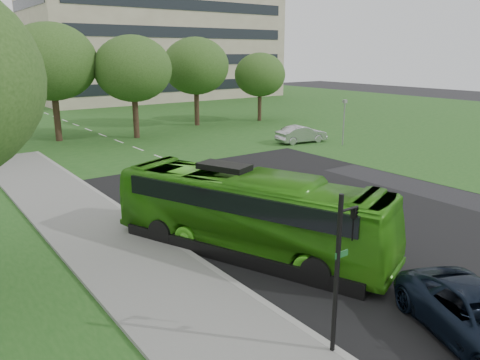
% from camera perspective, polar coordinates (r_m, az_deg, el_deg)
% --- Properties ---
extents(ground, '(160.00, 160.00, 0.00)m').
position_cam_1_polar(ground, '(21.54, 12.57, -5.71)').
color(ground, black).
rests_on(ground, ground).
extents(street_surfaces, '(120.00, 120.00, 0.15)m').
position_cam_1_polar(street_surfaces, '(39.56, -13.28, 3.88)').
color(street_surfaces, black).
rests_on(street_surfaces, ground).
extents(office_building, '(40.10, 20.10, 25.00)m').
position_cam_1_polar(office_building, '(83.94, -10.25, 18.43)').
color(office_building, gray).
rests_on(office_building, ground).
extents(tree_park_b, '(7.69, 7.69, 10.08)m').
position_cam_1_polar(tree_park_b, '(43.90, -22.02, 13.20)').
color(tree_park_b, black).
rests_on(tree_park_b, ground).
extents(tree_park_c, '(6.85, 6.85, 9.10)m').
position_cam_1_polar(tree_park_c, '(43.52, -12.92, 13.07)').
color(tree_park_c, black).
rests_on(tree_park_c, ground).
extents(tree_park_d, '(6.92, 6.92, 9.15)m').
position_cam_1_polar(tree_park_d, '(50.28, -5.42, 13.66)').
color(tree_park_d, black).
rests_on(tree_park_d, ground).
extents(tree_park_e, '(5.69, 5.69, 7.58)m').
position_cam_1_polar(tree_park_e, '(53.70, 2.44, 12.69)').
color(tree_park_e, black).
rests_on(tree_park_e, ground).
extents(bus, '(6.74, 11.55, 3.17)m').
position_cam_1_polar(bus, '(18.14, 1.10, -4.03)').
color(bus, '#3A9518').
rests_on(bus, ground).
extents(sedan, '(4.68, 2.21, 1.48)m').
position_cam_1_polar(sedan, '(40.98, 7.49, 5.56)').
color(sedan, '#A8A8AC').
rests_on(sedan, ground).
extents(traffic_light, '(0.71, 0.22, 4.37)m').
position_cam_1_polar(traffic_light, '(11.99, 12.23, -9.83)').
color(traffic_light, black).
rests_on(traffic_light, ground).
extents(camera_pole, '(0.39, 0.36, 3.82)m').
position_cam_1_polar(camera_pole, '(40.11, 12.57, 7.60)').
color(camera_pole, gray).
rests_on(camera_pole, ground).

